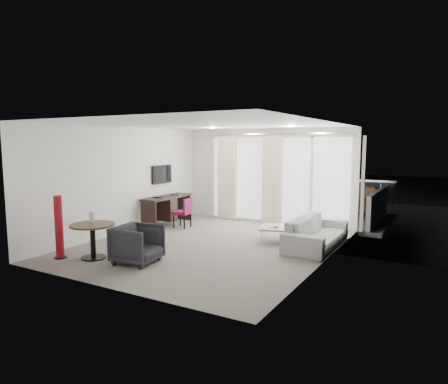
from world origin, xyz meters
The scene contains 28 objects.
floor centered at (0.00, 0.00, 0.00)m, with size 5.00×6.00×0.00m, color slate.
ceiling centered at (0.00, 0.00, 2.60)m, with size 5.00×6.00×0.00m, color white.
wall_left centered at (-2.50, 0.00, 1.30)m, with size 0.00×6.00×2.60m, color silver.
wall_right centered at (2.50, 0.00, 1.30)m, with size 0.00×6.00×2.60m, color silver.
wall_front centered at (0.00, -3.00, 1.30)m, with size 5.00×0.00×2.60m, color silver.
window_panel centered at (0.30, 2.98, 1.20)m, with size 4.00×0.02×2.38m, color white, non-canonical shape.
window_frame centered at (0.30, 2.97, 1.20)m, with size 4.10×0.06×2.44m, color white, non-canonical shape.
curtain_left centered at (-1.15, 2.82, 1.20)m, with size 0.60×0.20×2.38m, color beige, non-canonical shape.
curtain_right centered at (0.25, 2.82, 1.20)m, with size 0.60×0.20×2.38m, color beige, non-canonical shape.
curtain_track centered at (0.00, 2.82, 2.45)m, with size 4.80×0.04×0.04m, color #B2B2B7, non-canonical shape.
downlight_a centered at (-0.90, 1.60, 2.59)m, with size 0.12×0.12×0.02m, color #FFE0B2.
downlight_b centered at (1.20, 1.60, 2.59)m, with size 0.12×0.12×0.02m, color #FFE0B2.
desk centered at (-2.19, 1.31, 0.39)m, with size 0.51×1.64×0.77m, color black, non-canonical shape.
tv centered at (-2.46, 1.45, 1.35)m, with size 0.05×0.80×0.50m, color black, non-canonical shape.
desk_chair centered at (-1.58, 1.16, 0.39)m, with size 0.43×0.40×0.78m, color maroon, non-canonical shape.
round_table centered at (-1.43, -1.98, 0.34)m, with size 0.84×0.84×0.67m, color #392814, non-canonical shape.
menu_card centered at (-1.57, -1.86, 0.72)m, with size 0.11×0.02×0.20m, color white, non-canonical shape.
red_lamp centered at (-2.01, -2.28, 0.61)m, with size 0.24×0.24×1.21m, color maroon.
tub_armchair centered at (-0.49, -1.78, 0.35)m, with size 0.76×0.78×0.71m, color black.
coffee_table centered at (1.17, 1.00, 0.17)m, with size 0.77×0.77×0.34m, color gray, non-canonical shape.
remote centered at (1.15, 0.89, 0.36)m, with size 0.05×0.16×0.02m, color black, non-canonical shape.
magazine centered at (1.10, 0.98, 0.36)m, with size 0.21×0.27×0.02m, color gray, non-canonical shape.
sofa centered at (2.05, 1.00, 0.32)m, with size 2.18×0.85×0.64m, color #989898.
terrace_slab centered at (0.30, 4.50, -0.06)m, with size 5.60×3.00×0.12m, color #4D4D50.
rattan_chair_a centered at (0.47, 4.25, 0.38)m, with size 0.52×0.52×0.76m, color #50321E, non-canonical shape.
rattan_chair_b centered at (2.19, 4.95, 0.45)m, with size 0.61×0.61×0.90m, color #50321E, non-canonical shape.
rattan_table centered at (1.09, 4.51, 0.24)m, with size 0.48×0.48×0.48m, color #50321E, non-canonical shape.
balustrade centered at (0.30, 5.95, 0.50)m, with size 5.50×0.06×1.05m, color #B2B2B7, non-canonical shape.
Camera 1 is at (4.46, -7.23, 2.21)m, focal length 32.00 mm.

